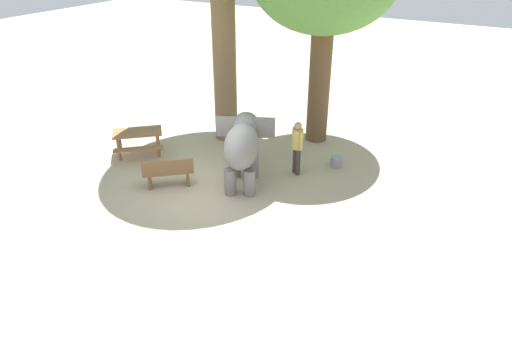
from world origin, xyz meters
The scene contains 6 objects.
ground_plane centered at (0.00, 0.00, 0.00)m, with size 60.00×60.00×0.00m, color #BAA88C.
elephant centered at (-0.99, 0.57, 1.12)m, with size 2.50×2.04×1.76m.
person_handler centered at (-2.13, 1.71, 0.95)m, with size 0.34×0.43×1.62m.
wooden_bench centered at (0.33, -1.05, 0.47)m, with size 1.21×1.33×0.88m.
picnic_table_near centered at (-0.89, -3.24, 0.59)m, with size 2.10×2.10×0.78m.
feed_bucket centered at (-3.15, 2.57, 0.16)m, with size 0.36×0.36×0.32m, color gray.
Camera 1 is at (8.98, 6.60, 6.43)m, focal length 32.48 mm.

